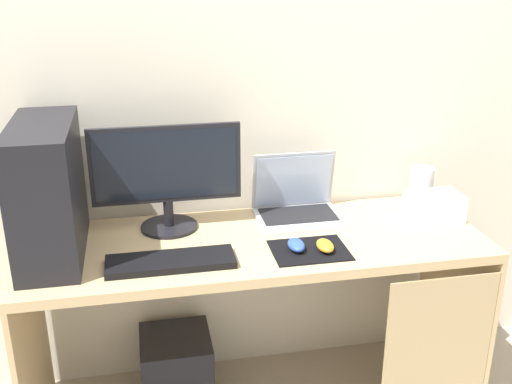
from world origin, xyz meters
The scene contains 12 objects.
wall_back centered at (0.00, 0.33, 1.30)m, with size 4.00×0.05×2.60m.
desk centered at (0.02, -0.01, 0.60)m, with size 1.64×0.57×0.73m.
pc_tower centered at (-0.69, 0.03, 0.96)m, with size 0.20×0.48×0.45m, color black.
monitor centered at (-0.30, 0.15, 0.94)m, with size 0.54×0.21×0.39m.
laptop centered at (0.20, 0.17, 0.78)m, with size 0.32×0.25×0.24m.
speaker centered at (0.72, 0.20, 0.81)m, with size 0.10×0.10×0.15m, color white.
projector centered at (0.70, 0.04, 0.79)m, with size 0.20×0.14×0.10m, color white.
keyboard centered at (-0.31, -0.14, 0.75)m, with size 0.42×0.14×0.02m, color black.
mousepad centered at (0.16, -0.13, 0.74)m, with size 0.26×0.20×0.01m, color black.
mouse_left centered at (0.12, -0.12, 0.76)m, with size 0.06×0.10×0.03m, color #2D51B2.
mouse_right centered at (0.21, -0.14, 0.76)m, with size 0.06×0.10×0.03m, color orange.
subwoofer centered at (-0.30, 0.12, 0.14)m, with size 0.28×0.28×0.28m, color black.
Camera 1 is at (-0.38, -1.94, 1.68)m, focal length 42.91 mm.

